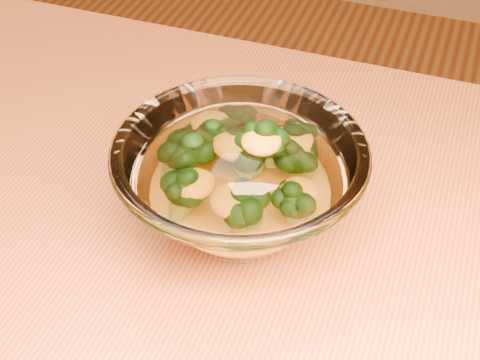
% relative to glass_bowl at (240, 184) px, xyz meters
% --- Properties ---
extents(glass_bowl, '(0.22, 0.22, 0.10)m').
position_rel_glass_bowl_xyz_m(glass_bowl, '(0.00, 0.00, 0.00)').
color(glass_bowl, white).
rests_on(glass_bowl, table).
extents(cheese_sauce, '(0.11, 0.11, 0.03)m').
position_rel_glass_bowl_xyz_m(cheese_sauce, '(0.00, -0.00, -0.02)').
color(cheese_sauce, orange).
rests_on(cheese_sauce, glass_bowl).
extents(broccoli_heap, '(0.14, 0.15, 0.08)m').
position_rel_glass_bowl_xyz_m(broccoli_heap, '(-0.00, 0.01, 0.01)').
color(broccoli_heap, black).
rests_on(broccoli_heap, cheese_sauce).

